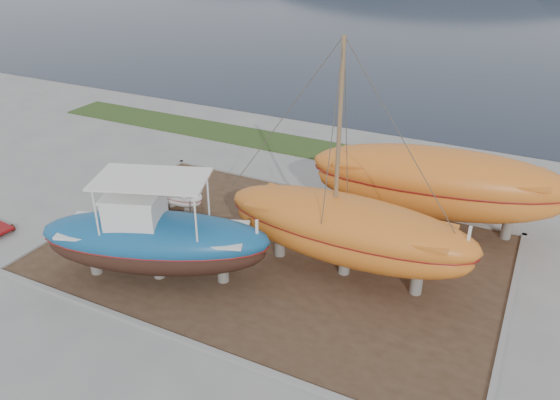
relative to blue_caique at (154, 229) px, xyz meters
The scene contains 9 objects.
ground 3.85m from the blue_caique, ahead, with size 140.00×140.00×0.00m, color gray.
dirt_patch 5.18m from the blue_caique, 48.00° to the left, with size 18.00×12.00×0.06m, color #422D1E.
curb_frame 5.16m from the blue_caique, 48.00° to the left, with size 18.60×12.60×0.15m, color gray, non-canonical shape.
grass_strip 15.48m from the blue_caique, 78.11° to the left, with size 44.00×3.00×0.08m, color #284219.
sea 69.62m from the blue_caique, 87.40° to the left, with size 260.00×100.00×0.04m, color #17202F, non-canonical shape.
blue_caique is the anchor object (origin of this frame).
white_dinghy 6.17m from the blue_caique, 122.41° to the left, with size 4.01×1.50×1.21m, color white, non-canonical shape.
orange_sailboat 7.53m from the blue_caique, 28.86° to the left, with size 9.75×2.87×8.96m, color orange, non-canonical shape.
orange_bare_hull 12.03m from the blue_caique, 45.60° to the left, with size 10.93×3.28×3.58m, color orange, non-canonical shape.
Camera 1 is at (8.83, -12.96, 12.18)m, focal length 35.00 mm.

